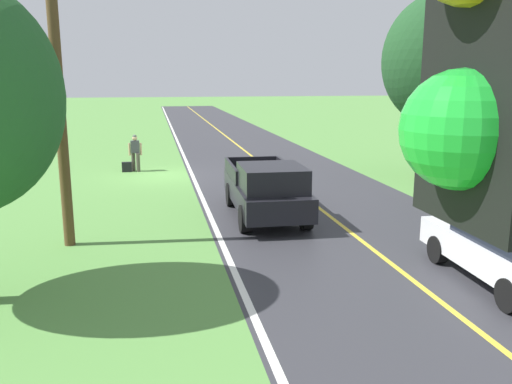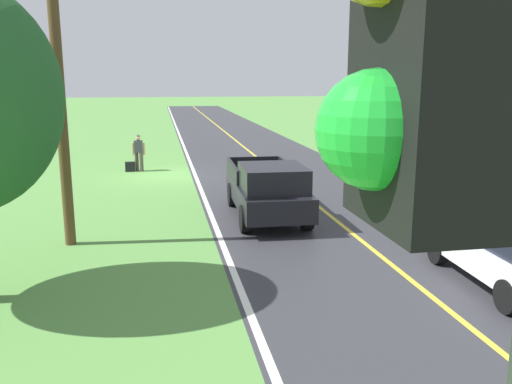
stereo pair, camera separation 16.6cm
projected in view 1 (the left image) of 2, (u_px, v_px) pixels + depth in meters
ground_plane at (165, 176)px, 24.33m from camera, size 200.00×200.00×0.00m
road_surface at (272, 172)px, 25.26m from camera, size 7.91×120.00×0.00m
lane_edge_line at (192, 175)px, 24.55m from camera, size 0.16×117.60×0.00m
lane_centre_line at (272, 172)px, 25.26m from camera, size 0.14×117.60×0.00m
hitchhiker_walking at (135, 151)px, 25.26m from camera, size 0.62×0.51×1.75m
suitcase_carried at (127, 167)px, 25.25m from camera, size 0.46×0.21×0.47m
pickup_truck_passing at (267, 188)px, 16.75m from camera, size 2.20×5.45×1.82m
tree_far_side_near at (440, 61)px, 22.72m from camera, size 4.88×4.88×7.88m
sedan_mid_oncoming at (509, 250)px, 11.47m from camera, size 2.04×4.46×1.41m
utility_pole_roadside at (58, 87)px, 13.42m from camera, size 0.28×0.28×8.25m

